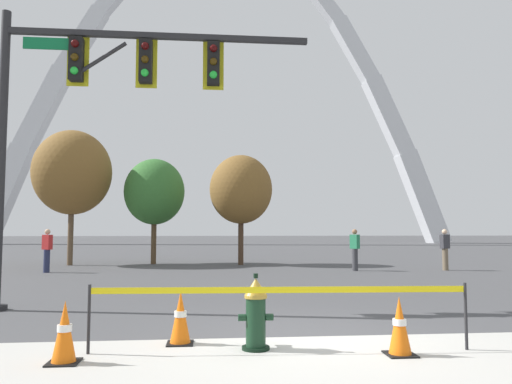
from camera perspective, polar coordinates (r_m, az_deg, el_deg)
The scene contains 14 objects.
ground_plane at distance 7.48m, azimuth 5.70°, elevation -16.43°, with size 240.00×240.00×0.00m, color #474749.
fire_hydrant at distance 6.66m, azimuth -0.04°, elevation -13.86°, with size 0.46×0.48×0.99m.
caution_tape_barrier at distance 6.52m, azimuth 2.84°, elevation -12.90°, with size 4.89×0.29×0.87m.
traffic_cone_by_hydrant at distance 7.05m, azimuth -8.71°, elevation -14.17°, with size 0.36×0.36×0.73m.
traffic_cone_mid_sidewalk at distance 6.63m, azimuth 16.23°, elevation -14.68°, with size 0.36×0.36×0.73m.
traffic_cone_curb_edge at distance 6.43m, azimuth -21.22°, elevation -14.90°, with size 0.36×0.36×0.73m.
traffic_signal_gantry at distance 10.80m, azimuth -18.31°, elevation 10.34°, with size 6.42×0.44×6.00m.
monument_arch at distance 58.34m, azimuth -4.00°, elevation 10.98°, with size 53.65×2.19×38.07m.
tree_far_left at distance 23.60m, azimuth -20.42°, elevation 2.12°, with size 3.44×3.44×6.02m.
tree_left_mid at distance 23.38m, azimuth -11.63°, elevation 0.01°, with size 2.77×2.77×4.85m.
tree_center_left at distance 22.31m, azimuth -1.75°, elevation 0.28°, with size 2.82×2.82×4.94m.
pedestrian_walking_left at distance 20.60m, azimuth 20.96°, elevation -6.17°, with size 0.39×0.30×1.59m.
pedestrian_standing_center at distance 19.82m, azimuth -22.95°, elevation -6.19°, with size 0.39×0.34×1.59m.
pedestrian_walking_right at distance 19.46m, azimuth 11.33°, elevation -6.49°, with size 0.36×0.39×1.59m.
Camera 1 is at (-1.41, -7.17, 1.56)m, focal length 34.69 mm.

